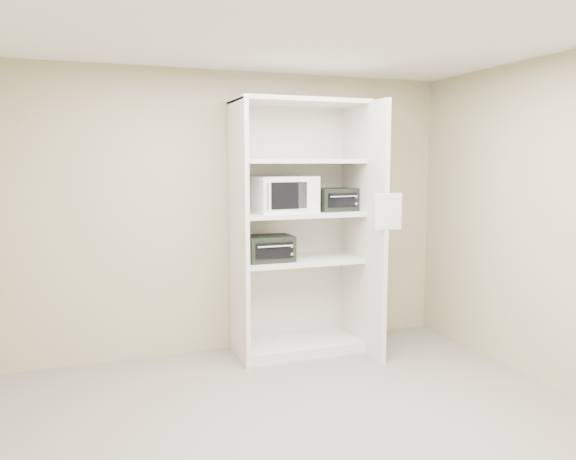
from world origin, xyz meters
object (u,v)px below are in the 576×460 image
object	(u,v)px
microwave	(283,194)
toaster_oven_upper	(335,200)
shelving_unit	(303,236)
toaster_oven_lower	(269,248)

from	to	relation	value
microwave	toaster_oven_upper	size ratio (longest dim) A/B	1.49
shelving_unit	toaster_oven_lower	size ratio (longest dim) A/B	5.64
microwave	toaster_oven_lower	distance (m)	0.53
microwave	toaster_oven_upper	bearing A→B (deg)	-7.63
shelving_unit	toaster_oven_upper	world-z (taller)	shelving_unit
shelving_unit	microwave	distance (m)	0.45
shelving_unit	toaster_oven_upper	bearing A→B (deg)	-2.79
toaster_oven_upper	toaster_oven_lower	xyz separation A→B (m)	(-0.68, -0.03, -0.44)
shelving_unit	microwave	bearing A→B (deg)	173.46
toaster_oven_upper	toaster_oven_lower	bearing A→B (deg)	176.88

